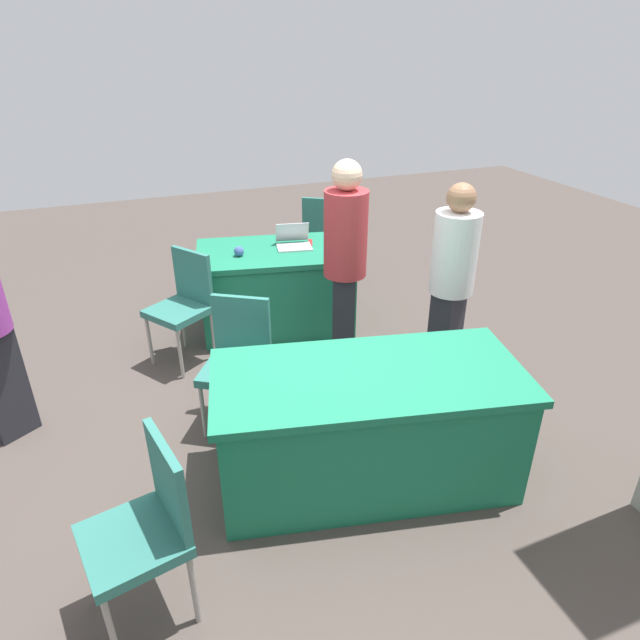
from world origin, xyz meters
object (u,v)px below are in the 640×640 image
chair_tucked_left (238,356)px  person_presenter (452,278)px  table_mid_right (367,426)px  chair_near_front (323,230)px  laptop_silver (294,243)px  yarn_ball (239,251)px  chair_aisle (146,523)px  scissors_red (310,243)px  person_organiser (345,259)px  chair_tucked_right (184,301)px  table_foreground (276,288)px

chair_tucked_left → person_presenter: 1.72m
table_mid_right → chair_near_front: 3.38m
laptop_silver → yarn_ball: size_ratio=4.08×
chair_aisle → scissors_red: (-1.81, -2.74, 0.22)m
chair_near_front → laptop_silver: size_ratio=2.61×
person_organiser → yarn_ball: bearing=60.4°
scissors_red → chair_tucked_right: bearing=-53.4°
chair_tucked_left → chair_tucked_right: (0.22, -1.00, 0.03)m
person_presenter → scissors_red: size_ratio=9.06×
yarn_ball → chair_tucked_right: bearing=27.8°
person_presenter → person_organiser: person_organiser is taller
table_mid_right → chair_tucked_right: chair_tucked_right is taller
person_presenter → laptop_silver: (0.80, -1.43, -0.09)m
table_mid_right → chair_tucked_left: 1.07m
table_mid_right → chair_tucked_right: size_ratio=2.06×
chair_near_front → chair_aisle: 4.37m
chair_tucked_left → laptop_silver: (-0.88, -1.36, 0.28)m
table_mid_right → chair_near_front: bearing=-106.7°
person_organiser → chair_aisle: bearing=159.6°
person_organiser → laptop_silver: person_organiser is taller
chair_aisle → person_presenter: (-2.43, -1.28, 0.34)m
scissors_red → table_foreground: bearing=-62.3°
chair_tucked_right → chair_near_front: bearing=-86.8°
chair_near_front → chair_aisle: (2.32, 3.70, 0.01)m
person_presenter → chair_near_front: bearing=62.3°
table_foreground → table_mid_right: bearing=87.6°
scissors_red → person_presenter: bearing=42.2°
table_mid_right → chair_tucked_right: bearing=-66.3°
chair_tucked_left → scissors_red: (-1.07, -1.40, 0.25)m
person_organiser → yarn_ball: (0.65, -0.90, -0.16)m
chair_tucked_left → laptop_silver: 1.65m
chair_tucked_right → person_presenter: (-1.90, 1.07, 0.34)m
person_organiser → scissors_red: 1.02m
chair_near_front → person_organiser: (0.58, 1.95, 0.43)m
person_presenter → yarn_ball: person_presenter is taller
chair_aisle → chair_near_front: bearing=-44.4°
chair_tucked_right → laptop_silver: laptop_silver is taller
chair_aisle → scissors_red: chair_aisle is taller
chair_tucked_right → chair_aisle: bearing=133.5°
laptop_silver → person_organiser: bearing=107.8°
yarn_ball → scissors_red: bearing=-172.3°
chair_tucked_left → chair_aisle: 1.54m
yarn_ball → scissors_red: size_ratio=0.50×
table_mid_right → chair_near_front: chair_near_front is taller
table_foreground → laptop_silver: 0.47m
person_presenter → laptop_silver: person_presenter is taller
table_foreground → person_organiser: 1.15m
table_foreground → chair_near_front: chair_near_front is taller
person_presenter → person_organiser: (0.69, -0.47, 0.08)m
scissors_red → laptop_silver: bearing=-58.7°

